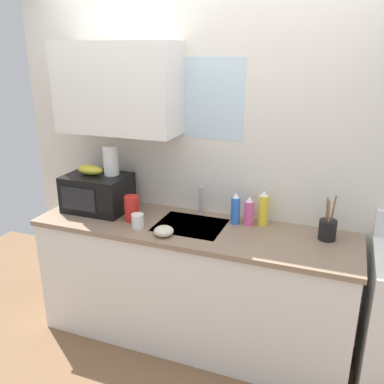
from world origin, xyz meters
name	(u,v)px	position (x,y,z in m)	size (l,w,h in m)	color
kitchen_wall_assembly	(193,150)	(-0.11, 0.31, 1.35)	(2.98, 0.42, 2.50)	silver
counter_unit	(192,283)	(0.00, 0.00, 0.46)	(2.21, 0.63, 0.90)	white
sink_faucet	(201,200)	(-0.02, 0.24, 1.00)	(0.03, 0.03, 0.21)	#B2B5BA
microwave	(98,192)	(-0.77, 0.05, 1.04)	(0.46, 0.35, 0.27)	black
banana_bunch	(90,170)	(-0.82, 0.05, 1.20)	(0.20, 0.11, 0.07)	gold
paper_towel_roll	(111,160)	(-0.67, 0.10, 1.28)	(0.11, 0.11, 0.22)	white
dish_soap_bottle_blue	(235,209)	(0.26, 0.16, 1.01)	(0.06, 0.06, 0.22)	blue
dish_soap_bottle_pink	(249,212)	(0.35, 0.17, 1.00)	(0.07, 0.07, 0.20)	#E55999
dish_soap_bottle_yellow	(263,209)	(0.44, 0.21, 1.02)	(0.07, 0.07, 0.25)	yellow
cereal_canister	(132,208)	(-0.43, -0.05, 0.99)	(0.10, 0.10, 0.18)	red
mug_white	(138,221)	(-0.34, -0.14, 0.95)	(0.08, 0.08, 0.10)	white
utensil_crock	(328,229)	(0.87, 0.12, 0.97)	(0.11, 0.11, 0.29)	black
small_bowl	(164,231)	(-0.12, -0.20, 0.93)	(0.13, 0.13, 0.07)	beige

